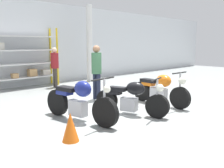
{
  "coord_description": "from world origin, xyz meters",
  "views": [
    {
      "loc": [
        -4.73,
        -4.4,
        1.79
      ],
      "look_at": [
        0.0,
        0.4,
        0.7
      ],
      "focal_mm": 40.0,
      "sensor_mm": 36.0,
      "label": 1
    }
  ],
  "objects_px": {
    "person_near_rack": "(55,64)",
    "traffic_cone": "(70,127)",
    "shelving_rack": "(17,59)",
    "motorcycle_black": "(131,98)",
    "motorcycle_blue": "(79,101)",
    "person_browsing": "(97,68)",
    "motorcycle_orange": "(160,89)"
  },
  "relations": [
    {
      "from": "motorcycle_blue",
      "to": "motorcycle_orange",
      "type": "height_order",
      "value": "motorcycle_blue"
    },
    {
      "from": "shelving_rack",
      "to": "traffic_cone",
      "type": "height_order",
      "value": "shelving_rack"
    },
    {
      "from": "shelving_rack",
      "to": "person_near_rack",
      "type": "xyz_separation_m",
      "value": [
        1.22,
        -0.8,
        -0.25
      ]
    },
    {
      "from": "motorcycle_black",
      "to": "person_near_rack",
      "type": "relative_size",
      "value": 1.18
    },
    {
      "from": "motorcycle_blue",
      "to": "motorcycle_black",
      "type": "xyz_separation_m",
      "value": [
        1.27,
        -0.51,
        -0.06
      ]
    },
    {
      "from": "shelving_rack",
      "to": "traffic_cone",
      "type": "xyz_separation_m",
      "value": [
        -1.74,
        -6.07,
        -0.93
      ]
    },
    {
      "from": "traffic_cone",
      "to": "person_near_rack",
      "type": "bearing_deg",
      "value": 60.66
    },
    {
      "from": "shelving_rack",
      "to": "motorcycle_blue",
      "type": "relative_size",
      "value": 1.59
    },
    {
      "from": "shelving_rack",
      "to": "motorcycle_blue",
      "type": "xyz_separation_m",
      "value": [
        -0.85,
        -5.18,
        -0.73
      ]
    },
    {
      "from": "motorcycle_orange",
      "to": "person_near_rack",
      "type": "bearing_deg",
      "value": -170.41
    },
    {
      "from": "shelving_rack",
      "to": "traffic_cone",
      "type": "relative_size",
      "value": 6.37
    },
    {
      "from": "shelving_rack",
      "to": "motorcycle_orange",
      "type": "xyz_separation_m",
      "value": [
        1.8,
        -5.6,
        -0.74
      ]
    },
    {
      "from": "motorcycle_blue",
      "to": "motorcycle_black",
      "type": "height_order",
      "value": "motorcycle_blue"
    },
    {
      "from": "person_near_rack",
      "to": "traffic_cone",
      "type": "bearing_deg",
      "value": 78.28
    },
    {
      "from": "motorcycle_black",
      "to": "motorcycle_orange",
      "type": "height_order",
      "value": "motorcycle_orange"
    },
    {
      "from": "person_browsing",
      "to": "traffic_cone",
      "type": "xyz_separation_m",
      "value": [
        -2.68,
        -2.34,
        -0.76
      ]
    },
    {
      "from": "person_near_rack",
      "to": "traffic_cone",
      "type": "relative_size",
      "value": 2.98
    },
    {
      "from": "motorcycle_black",
      "to": "person_browsing",
      "type": "relative_size",
      "value": 1.11
    },
    {
      "from": "traffic_cone",
      "to": "motorcycle_blue",
      "type": "bearing_deg",
      "value": 45.36
    },
    {
      "from": "shelving_rack",
      "to": "person_near_rack",
      "type": "height_order",
      "value": "shelving_rack"
    },
    {
      "from": "motorcycle_black",
      "to": "motorcycle_blue",
      "type": "bearing_deg",
      "value": -128.95
    },
    {
      "from": "shelving_rack",
      "to": "person_browsing",
      "type": "xyz_separation_m",
      "value": [
        0.94,
        -3.74,
        -0.18
      ]
    },
    {
      "from": "person_near_rack",
      "to": "shelving_rack",
      "type": "bearing_deg",
      "value": -15.67
    },
    {
      "from": "motorcycle_blue",
      "to": "person_near_rack",
      "type": "bearing_deg",
      "value": 146.85
    },
    {
      "from": "shelving_rack",
      "to": "traffic_cone",
      "type": "bearing_deg",
      "value": -105.97
    },
    {
      "from": "shelving_rack",
      "to": "person_near_rack",
      "type": "relative_size",
      "value": 2.14
    },
    {
      "from": "shelving_rack",
      "to": "motorcycle_orange",
      "type": "relative_size",
      "value": 1.75
    },
    {
      "from": "person_browsing",
      "to": "traffic_cone",
      "type": "height_order",
      "value": "person_browsing"
    },
    {
      "from": "motorcycle_blue",
      "to": "motorcycle_orange",
      "type": "xyz_separation_m",
      "value": [
        2.65,
        -0.43,
        -0.01
      ]
    },
    {
      "from": "motorcycle_orange",
      "to": "person_browsing",
      "type": "bearing_deg",
      "value": -152.59
    },
    {
      "from": "shelving_rack",
      "to": "motorcycle_blue",
      "type": "height_order",
      "value": "shelving_rack"
    },
    {
      "from": "person_browsing",
      "to": "person_near_rack",
      "type": "bearing_deg",
      "value": -95.73
    }
  ]
}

